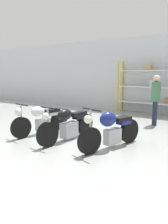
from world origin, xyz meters
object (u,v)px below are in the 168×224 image
(motorcycle_black, at_px, (68,125))
(motorcycle_blue, at_px, (111,129))
(motorcycle_white, at_px, (41,119))
(person_browsing, at_px, (156,96))
(shelving_rack, at_px, (158,87))

(motorcycle_black, height_order, motorcycle_blue, motorcycle_blue)
(motorcycle_white, xyz_separation_m, motorcycle_black, (1.11, -0.08, -0.01))
(motorcycle_black, relative_size, person_browsing, 1.20)
(motorcycle_black, xyz_separation_m, motorcycle_blue, (1.31, 0.03, 0.05))
(shelving_rack, xyz_separation_m, person_browsing, (0.48, -2.17, -0.22))
(person_browsing, bearing_deg, shelving_rack, -104.86)
(motorcycle_white, height_order, person_browsing, person_browsing)
(shelving_rack, height_order, person_browsing, shelving_rack)
(motorcycle_white, height_order, motorcycle_blue, motorcycle_blue)
(shelving_rack, bearing_deg, motorcycle_black, -100.82)
(motorcycle_white, distance_m, person_browsing, 4.11)
(motorcycle_blue, bearing_deg, person_browsing, -166.06)
(motorcycle_white, distance_m, motorcycle_black, 1.11)
(motorcycle_white, xyz_separation_m, motorcycle_blue, (2.41, -0.04, 0.04))
(shelving_rack, xyz_separation_m, motorcycle_white, (-2.13, -5.28, -0.84))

